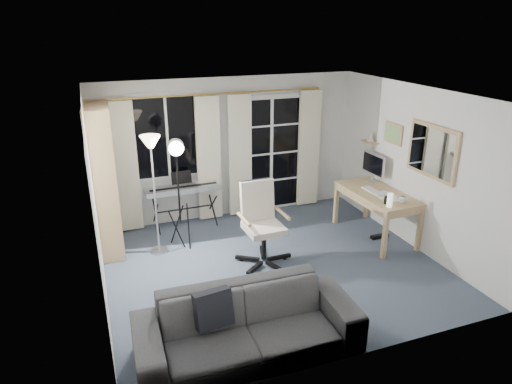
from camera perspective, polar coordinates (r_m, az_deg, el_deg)
floor at (r=6.54m, az=2.14°, el=-9.27°), size 4.50×4.00×0.02m
window at (r=7.49m, az=-11.08°, el=6.78°), size 1.20×0.08×1.40m
french_door at (r=8.09m, az=1.84°, el=4.71°), size 1.32×0.09×2.11m
curtains at (r=7.70m, az=-4.05°, el=4.38°), size 3.60×0.07×2.13m
bookshelf at (r=6.95m, az=-18.71°, el=0.92°), size 0.39×1.03×2.18m
torchiere_lamp at (r=6.52m, az=-12.90°, el=3.91°), size 0.30×0.30×1.78m
keyboard_piano at (r=7.50m, az=-9.07°, el=0.32°), size 1.23×0.61×0.89m
studio_light at (r=6.58m, az=-9.88°, el=3.91°), size 0.34×0.35×1.73m
office_chair at (r=6.39m, az=0.53°, el=-2.97°), size 0.78×0.82×1.17m
desk at (r=7.36m, az=14.88°, el=-0.67°), size 0.75×1.43×0.75m
monitor at (r=7.69m, az=14.46°, el=3.29°), size 0.18×0.54×0.47m
desk_clutter at (r=7.18m, az=15.48°, el=-1.88°), size 0.43×0.86×0.95m
mug at (r=6.99m, az=17.97°, el=-0.79°), size 0.13×0.10×0.12m
wall_mirror at (r=6.79m, az=21.18°, el=4.74°), size 0.04×0.94×0.74m
framed_print at (r=7.46m, az=16.80°, el=7.01°), size 0.03×0.42×0.32m
wall_shelf at (r=7.86m, az=14.10°, el=6.50°), size 0.16×0.30×0.18m
sofa at (r=4.80m, az=-1.10°, el=-15.18°), size 2.31×0.75×0.90m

